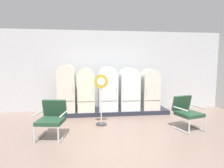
{
  "coord_description": "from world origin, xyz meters",
  "views": [
    {
      "loc": [
        -0.73,
        -3.72,
        1.8
      ],
      "look_at": [
        0.07,
        2.75,
        1.1
      ],
      "focal_mm": 30.38,
      "sensor_mm": 36.0,
      "label": 1
    }
  ],
  "objects_px": {
    "refrigerator_4": "(150,88)",
    "sign_stand": "(101,102)",
    "refrigerator_1": "(86,88)",
    "refrigerator_2": "(108,87)",
    "armchair_right": "(187,111)",
    "refrigerator_3": "(129,87)",
    "refrigerator_0": "(67,87)",
    "armchair_left": "(52,117)"
  },
  "relations": [
    {
      "from": "refrigerator_4",
      "to": "armchair_right",
      "type": "xyz_separation_m",
      "value": [
        0.48,
        -1.78,
        -0.42
      ]
    },
    {
      "from": "refrigerator_0",
      "to": "sign_stand",
      "type": "height_order",
      "value": "refrigerator_0"
    },
    {
      "from": "refrigerator_3",
      "to": "armchair_left",
      "type": "bearing_deg",
      "value": -139.66
    },
    {
      "from": "armchair_left",
      "to": "armchair_right",
      "type": "distance_m",
      "value": 3.6
    },
    {
      "from": "refrigerator_0",
      "to": "refrigerator_2",
      "type": "xyz_separation_m",
      "value": [
        1.43,
        -0.03,
        -0.04
      ]
    },
    {
      "from": "refrigerator_0",
      "to": "sign_stand",
      "type": "relative_size",
      "value": 1.09
    },
    {
      "from": "refrigerator_3",
      "to": "armchair_left",
      "type": "height_order",
      "value": "refrigerator_3"
    },
    {
      "from": "armchair_left",
      "to": "sign_stand",
      "type": "relative_size",
      "value": 0.6
    },
    {
      "from": "refrigerator_1",
      "to": "refrigerator_4",
      "type": "xyz_separation_m",
      "value": [
        2.3,
        -0.03,
        -0.03
      ]
    },
    {
      "from": "refrigerator_1",
      "to": "armchair_right",
      "type": "bearing_deg",
      "value": -33.08
    },
    {
      "from": "refrigerator_0",
      "to": "refrigerator_2",
      "type": "distance_m",
      "value": 1.43
    },
    {
      "from": "armchair_right",
      "to": "refrigerator_3",
      "type": "bearing_deg",
      "value": 124.63
    },
    {
      "from": "refrigerator_3",
      "to": "refrigerator_0",
      "type": "bearing_deg",
      "value": 179.85
    },
    {
      "from": "refrigerator_0",
      "to": "armchair_left",
      "type": "height_order",
      "value": "refrigerator_0"
    },
    {
      "from": "armchair_right",
      "to": "sign_stand",
      "type": "bearing_deg",
      "value": 165.41
    },
    {
      "from": "refrigerator_1",
      "to": "refrigerator_3",
      "type": "relative_size",
      "value": 0.99
    },
    {
      "from": "refrigerator_4",
      "to": "sign_stand",
      "type": "distance_m",
      "value": 2.21
    },
    {
      "from": "refrigerator_1",
      "to": "refrigerator_2",
      "type": "relative_size",
      "value": 0.97
    },
    {
      "from": "refrigerator_3",
      "to": "armchair_right",
      "type": "distance_m",
      "value": 2.24
    },
    {
      "from": "armchair_right",
      "to": "refrigerator_2",
      "type": "bearing_deg",
      "value": 138.64
    },
    {
      "from": "armchair_left",
      "to": "armchair_right",
      "type": "xyz_separation_m",
      "value": [
        3.59,
        0.19,
        0.0
      ]
    },
    {
      "from": "refrigerator_0",
      "to": "refrigerator_4",
      "type": "relative_size",
      "value": 1.11
    },
    {
      "from": "refrigerator_3",
      "to": "armchair_right",
      "type": "bearing_deg",
      "value": -55.37
    },
    {
      "from": "refrigerator_4",
      "to": "armchair_left",
      "type": "bearing_deg",
      "value": -147.69
    },
    {
      "from": "refrigerator_4",
      "to": "armchair_left",
      "type": "distance_m",
      "value": 3.71
    },
    {
      "from": "refrigerator_4",
      "to": "sign_stand",
      "type": "relative_size",
      "value": 0.98
    },
    {
      "from": "refrigerator_2",
      "to": "armchair_left",
      "type": "xyz_separation_m",
      "value": [
        -1.57,
        -1.96,
        -0.47
      ]
    },
    {
      "from": "refrigerator_0",
      "to": "armchair_right",
      "type": "bearing_deg",
      "value": -27.7
    },
    {
      "from": "refrigerator_2",
      "to": "refrigerator_4",
      "type": "relative_size",
      "value": 1.07
    },
    {
      "from": "sign_stand",
      "to": "armchair_right",
      "type": "bearing_deg",
      "value": -14.59
    },
    {
      "from": "refrigerator_0",
      "to": "armchair_right",
      "type": "relative_size",
      "value": 1.81
    },
    {
      "from": "refrigerator_2",
      "to": "armchair_left",
      "type": "height_order",
      "value": "refrigerator_2"
    },
    {
      "from": "refrigerator_0",
      "to": "refrigerator_3",
      "type": "xyz_separation_m",
      "value": [
        2.2,
        -0.01,
        -0.06
      ]
    },
    {
      "from": "refrigerator_0",
      "to": "sign_stand",
      "type": "bearing_deg",
      "value": -47.22
    },
    {
      "from": "refrigerator_2",
      "to": "refrigerator_1",
      "type": "bearing_deg",
      "value": 177.29
    },
    {
      "from": "refrigerator_2",
      "to": "refrigerator_3",
      "type": "xyz_separation_m",
      "value": [
        0.77,
        0.03,
        -0.02
      ]
    },
    {
      "from": "refrigerator_2",
      "to": "refrigerator_3",
      "type": "relative_size",
      "value": 1.02
    },
    {
      "from": "armchair_left",
      "to": "sign_stand",
      "type": "xyz_separation_m",
      "value": [
        1.26,
        0.8,
        0.19
      ]
    },
    {
      "from": "refrigerator_0",
      "to": "refrigerator_2",
      "type": "height_order",
      "value": "refrigerator_0"
    },
    {
      "from": "refrigerator_4",
      "to": "armchair_left",
      "type": "xyz_separation_m",
      "value": [
        -3.11,
        -1.97,
        -0.42
      ]
    },
    {
      "from": "refrigerator_3",
      "to": "armchair_left",
      "type": "xyz_separation_m",
      "value": [
        -2.34,
        -1.99,
        -0.45
      ]
    },
    {
      "from": "refrigerator_1",
      "to": "sign_stand",
      "type": "xyz_separation_m",
      "value": [
        0.45,
        -1.2,
        -0.26
      ]
    }
  ]
}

